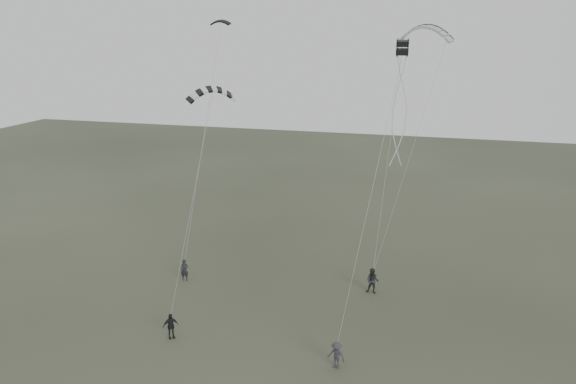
% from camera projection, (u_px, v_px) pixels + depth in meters
% --- Properties ---
extents(ground, '(140.00, 140.00, 0.00)m').
position_uv_depth(ground, '(254.00, 329.00, 34.71)').
color(ground, '#303624').
rests_on(ground, ground).
extents(flyer_left, '(0.65, 0.50, 1.61)m').
position_uv_depth(flyer_left, '(185.00, 270.00, 41.30)').
color(flyer_left, black).
rests_on(flyer_left, ground).
extents(flyer_right, '(0.98, 0.80, 1.84)m').
position_uv_depth(flyer_right, '(373.00, 281.00, 39.22)').
color(flyer_right, '#222227').
rests_on(flyer_right, ground).
extents(flyer_center, '(0.96, 0.90, 1.59)m').
position_uv_depth(flyer_center, '(171.00, 326.00, 33.51)').
color(flyer_center, black).
rests_on(flyer_center, ground).
extents(flyer_far, '(1.13, 0.83, 1.56)m').
position_uv_depth(flyer_far, '(336.00, 355.00, 30.52)').
color(flyer_far, '#2E2D33').
rests_on(flyer_far, ground).
extents(kite_dark_small, '(1.50, 0.59, 0.60)m').
position_uv_depth(kite_dark_small, '(220.00, 21.00, 40.95)').
color(kite_dark_small, black).
rests_on(kite_dark_small, flyer_left).
extents(kite_pale_large, '(4.10, 2.14, 1.74)m').
position_uv_depth(kite_pale_large, '(425.00, 27.00, 39.67)').
color(kite_pale_large, '#A8ABAD').
rests_on(kite_pale_large, flyer_right).
extents(kite_striped, '(3.23, 2.70, 1.41)m').
position_uv_depth(kite_striped, '(212.00, 89.00, 35.64)').
color(kite_striped, black).
rests_on(kite_striped, flyer_center).
extents(kite_box, '(0.70, 0.80, 0.82)m').
position_uv_depth(kite_box, '(402.00, 48.00, 30.20)').
color(kite_box, black).
rests_on(kite_box, flyer_far).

